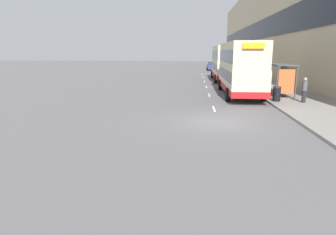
{
  "coord_description": "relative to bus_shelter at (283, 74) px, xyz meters",
  "views": [
    {
      "loc": [
        -1.33,
        -15.19,
        3.55
      ],
      "look_at": [
        -3.89,
        14.7,
        -3.02
      ],
      "focal_mm": 32.0,
      "sensor_mm": 36.0,
      "label": 1
    }
  ],
  "objects": [
    {
      "name": "litter_bin",
      "position": [
        -1.22,
        -3.17,
        -1.21
      ],
      "size": [
        0.55,
        0.55,
        1.05
      ],
      "color": "black",
      "rests_on": "ground_plane"
    },
    {
      "name": "double_decker_bus_ahead",
      "position": [
        -3.29,
        13.79,
        0.41
      ],
      "size": [
        2.85,
        10.41,
        4.3
      ],
      "color": "beige",
      "rests_on": "ground_plane"
    },
    {
      "name": "pavement",
      "position": [
        0.73,
        28.94,
        -1.81
      ],
      "size": [
        5.0,
        93.0,
        0.14
      ],
      "color": "gray",
      "rests_on": "ground_plane"
    },
    {
      "name": "bus_shelter",
      "position": [
        0.0,
        0.0,
        0.0
      ],
      "size": [
        1.6,
        4.2,
        2.48
      ],
      "color": "#4C4C51",
      "rests_on": "ground_plane"
    },
    {
      "name": "lane_mark_4",
      "position": [
        -5.77,
        18.88,
        -1.87
      ],
      "size": [
        0.12,
        2.0,
        0.01
      ],
      "color": "silver",
      "rests_on": "ground_plane"
    },
    {
      "name": "lane_mark_2",
      "position": [
        -5.77,
        6.56,
        -1.87
      ],
      "size": [
        0.12,
        2.0,
        0.01
      ],
      "color": "silver",
      "rests_on": "ground_plane"
    },
    {
      "name": "lane_mark_5",
      "position": [
        -5.77,
        25.03,
        -1.87
      ],
      "size": [
        0.12,
        2.0,
        0.01
      ],
      "color": "silver",
      "rests_on": "ground_plane"
    },
    {
      "name": "car_0",
      "position": [
        -3.5,
        35.88,
        -1.03
      ],
      "size": [
        2.06,
        4.42,
        1.7
      ],
      "color": "navy",
      "rests_on": "ground_plane"
    },
    {
      "name": "pedestrian_at_shelter",
      "position": [
        -1.35,
        -0.39,
        -0.81
      ],
      "size": [
        0.36,
        0.36,
        1.82
      ],
      "color": "#23232D",
      "rests_on": "ground_plane"
    },
    {
      "name": "lane_mark_3",
      "position": [
        -5.77,
        12.72,
        -1.87
      ],
      "size": [
        0.12,
        2.0,
        0.01
      ],
      "color": "silver",
      "rests_on": "ground_plane"
    },
    {
      "name": "lane_mark_0",
      "position": [
        -5.77,
        -5.75,
        -1.87
      ],
      "size": [
        0.12,
        2.0,
        0.01
      ],
      "color": "silver",
      "rests_on": "ground_plane"
    },
    {
      "name": "pedestrian_1",
      "position": [
        -1.34,
        1.78,
        -0.88
      ],
      "size": [
        0.33,
        0.33,
        1.67
      ],
      "color": "#23232D",
      "rests_on": "ground_plane"
    },
    {
      "name": "lane_mark_1",
      "position": [
        -5.77,
        0.41,
        -1.87
      ],
      "size": [
        0.12,
        2.0,
        0.01
      ],
      "color": "silver",
      "rests_on": "ground_plane"
    },
    {
      "name": "ground_plane",
      "position": [
        -5.77,
        -9.56,
        -1.88
      ],
      "size": [
        220.0,
        220.0,
        0.0
      ],
      "primitive_type": "plane",
      "color": "#5B595B"
    },
    {
      "name": "pedestrian_2",
      "position": [
        0.5,
        -3.57,
        -0.86
      ],
      "size": [
        0.34,
        0.34,
        1.72
      ],
      "color": "#23232D",
      "rests_on": "ground_plane"
    },
    {
      "name": "terrace_facade",
      "position": [
        4.72,
        28.94,
        5.9
      ],
      "size": [
        3.1,
        93.0,
        15.56
      ],
      "color": "#C6B793",
      "rests_on": "ground_plane"
    },
    {
      "name": "double_decker_bus_near",
      "position": [
        -3.3,
        0.57,
        0.41
      ],
      "size": [
        2.85,
        10.43,
        4.3
      ],
      "color": "beige",
      "rests_on": "ground_plane"
    }
  ]
}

